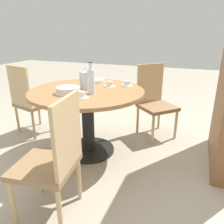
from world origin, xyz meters
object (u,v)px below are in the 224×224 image
at_px(chair_a, 53,158).
at_px(cup_a, 110,85).
at_px(coffee_pot, 86,80).
at_px(cup_d, 127,84).
at_px(cake_main, 68,90).
at_px(cup_c, 81,95).
at_px(chair_b, 155,100).
at_px(water_bottle, 91,81).
at_px(cup_b, 67,102).
at_px(chair_c, 30,100).

relative_size(chair_a, cup_a, 7.08).
bearing_deg(coffee_pot, cup_d, 126.87).
distance_m(cake_main, cup_c, 0.23).
bearing_deg(chair_b, water_bottle, -166.02).
height_order(chair_b, cup_a, chair_b).
relative_size(cup_c, cup_d, 1.00).
bearing_deg(chair_a, cup_a, 173.34).
relative_size(water_bottle, cup_a, 2.39).
relative_size(chair_b, cake_main, 3.46).
bearing_deg(chair_a, cup_d, 165.36).
bearing_deg(chair_b, cup_c, -162.90).
distance_m(chair_b, cup_a, 0.73).
relative_size(coffee_pot, cup_b, 1.70).
xyz_separation_m(chair_c, water_bottle, (0.27, 1.06, 0.39)).
bearing_deg(chair_b, cup_a, -176.45).
distance_m(chair_a, cup_b, 0.53).
distance_m(coffee_pot, cup_b, 0.57).
height_order(coffee_pot, cup_b, coffee_pot).
bearing_deg(cup_a, cup_d, 121.15).
distance_m(chair_c, water_bottle, 1.17).
distance_m(chair_a, chair_b, 1.72).
height_order(chair_b, cake_main, chair_b).
height_order(chair_c, cup_b, chair_c).
height_order(water_bottle, cup_b, water_bottle).
relative_size(coffee_pot, cup_d, 1.70).
distance_m(chair_c, cup_d, 1.34).
xyz_separation_m(chair_a, cup_a, (-1.16, -0.04, 0.29)).
bearing_deg(chair_a, chair_c, -141.76).
bearing_deg(chair_a, chair_b, 158.27).
xyz_separation_m(chair_c, cup_a, (-0.07, 1.12, 0.29)).
xyz_separation_m(cup_b, cup_c, (-0.22, 0.02, 0.00)).
height_order(chair_c, cup_a, chair_c).
xyz_separation_m(chair_c, coffee_pot, (0.10, 0.91, 0.36)).
bearing_deg(cake_main, water_bottle, 106.21).
xyz_separation_m(chair_b, cup_b, (1.25, -0.53, 0.29)).
bearing_deg(cup_d, chair_a, -5.98).
relative_size(chair_c, cup_b, 7.08).
distance_m(cup_b, cup_d, 0.88).
xyz_separation_m(chair_a, cup_c, (-0.64, -0.12, 0.29)).
xyz_separation_m(chair_c, cup_b, (0.66, 1.02, 0.29)).
relative_size(cake_main, cup_b, 2.05).
bearing_deg(cake_main, cup_b, 30.71).
xyz_separation_m(chair_b, cup_a, (0.52, -0.43, 0.29)).
bearing_deg(water_bottle, cake_main, -73.79).
distance_m(chair_b, cup_b, 1.39).
height_order(coffee_pot, cake_main, coffee_pot).
relative_size(chair_c, cup_d, 7.08).
relative_size(cup_b, cup_c, 1.00).
bearing_deg(water_bottle, cup_c, -7.35).
bearing_deg(coffee_pot, chair_c, -96.52).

